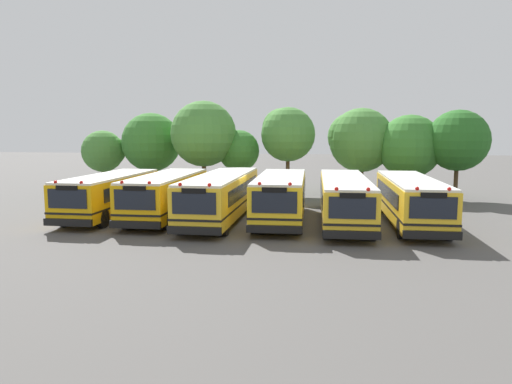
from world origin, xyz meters
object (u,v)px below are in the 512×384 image
object	(u,v)px
tree_3	(239,151)
tree_7	(456,140)
tree_0	(105,151)
tree_5	(358,139)
tree_6	(412,145)
school_bus_5	(411,199)
school_bus_4	(344,198)
tree_4	(286,133)
school_bus_3	(281,196)
school_bus_2	(221,195)
school_bus_0	(110,194)
school_bus_1	(166,194)
tree_2	(205,135)
tree_1	(153,142)

from	to	relation	value
tree_3	tree_7	world-z (taller)	tree_7
tree_7	tree_0	bearing A→B (deg)	176.59
tree_0	tree_5	xyz separation A→B (m)	(20.97, 0.23, 1.05)
tree_3	tree_6	bearing A→B (deg)	-1.68
school_bus_5	tree_0	size ratio (longest dim) A/B	2.10
school_bus_4	tree_5	xyz separation A→B (m)	(1.48, 11.68, 3.03)
school_bus_5	tree_0	world-z (taller)	tree_0
tree_0	tree_4	distance (m)	15.46
tree_3	tree_4	bearing A→B (deg)	-3.53
tree_4	tree_6	distance (m)	9.51
school_bus_3	school_bus_2	bearing A→B (deg)	-3.85
school_bus_3	tree_0	bearing A→B (deg)	-37.92
school_bus_3	tree_5	size ratio (longest dim) A/B	1.42
school_bus_5	tree_3	distance (m)	16.02
school_bus_0	tree_7	distance (m)	24.22
school_bus_4	school_bus_5	size ratio (longest dim) A/B	1.09
school_bus_0	school_bus_1	size ratio (longest dim) A/B	0.97
tree_4	tree_5	xyz separation A→B (m)	(5.60, 0.87, -0.51)
tree_5	tree_2	bearing A→B (deg)	-173.01
school_bus_4	tree_0	world-z (taller)	tree_0
tree_0	tree_1	xyz separation A→B (m)	(4.12, 0.37, 0.78)
tree_5	school_bus_2	bearing A→B (deg)	-125.35
school_bus_5	tree_6	xyz separation A→B (m)	(1.81, 10.66, 2.61)
tree_2	school_bus_3	bearing A→B (deg)	-56.30
school_bus_2	tree_0	world-z (taller)	tree_0
school_bus_5	tree_7	xyz separation A→B (m)	(4.72, 9.81, 2.99)
school_bus_0	tree_1	xyz separation A→B (m)	(-1.77, 12.04, 2.76)
school_bus_2	school_bus_1	bearing A→B (deg)	0.24
school_bus_2	tree_3	world-z (taller)	tree_3
tree_7	school_bus_4	bearing A→B (deg)	-130.11
school_bus_1	tree_1	size ratio (longest dim) A/B	1.49
tree_4	tree_1	bearing A→B (deg)	174.81
tree_1	tree_6	xyz separation A→B (m)	(20.72, -1.18, -0.14)
tree_7	school_bus_1	bearing A→B (deg)	-151.62
school_bus_4	tree_7	xyz separation A→B (m)	(8.25, 9.80, 3.00)
tree_2	school_bus_0	bearing A→B (deg)	-106.59
school_bus_5	tree_5	xyz separation A→B (m)	(-2.06, 11.69, 3.02)
tree_3	tree_4	distance (m)	4.04
school_bus_3	tree_3	distance (m)	12.30
school_bus_2	tree_7	size ratio (longest dim) A/B	1.76
tree_0	tree_6	bearing A→B (deg)	-1.85
school_bus_1	school_bus_2	world-z (taller)	school_bus_2
tree_6	tree_3	bearing A→B (deg)	178.32
tree_1	tree_4	bearing A→B (deg)	-5.19
tree_2	tree_5	bearing A→B (deg)	6.99
school_bus_0	tree_6	distance (m)	21.99
school_bus_4	tree_5	bearing A→B (deg)	-98.28
tree_5	tree_4	bearing A→B (deg)	-171.14
school_bus_1	tree_2	xyz separation A→B (m)	(-0.32, 10.36, 3.35)
school_bus_5	school_bus_1	bearing A→B (deg)	0.27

